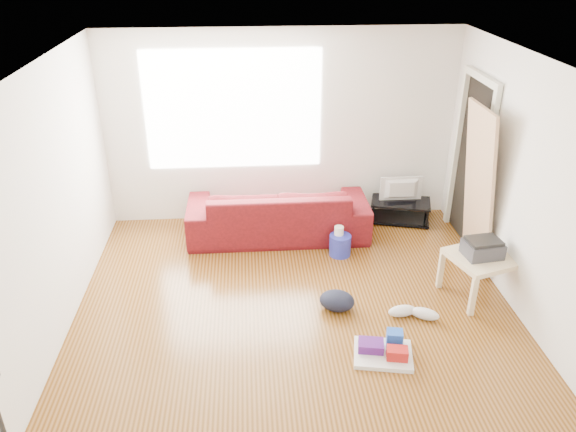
{
  "coord_description": "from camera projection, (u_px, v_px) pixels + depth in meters",
  "views": [
    {
      "loc": [
        -0.43,
        -4.41,
        3.48
      ],
      "look_at": [
        -0.05,
        0.6,
        0.94
      ],
      "focal_mm": 35.0,
      "sensor_mm": 36.0,
      "label": 1
    }
  ],
  "objects": [
    {
      "name": "room",
      "position": [
        305.0,
        207.0,
        5.1
      ],
      "size": [
        4.51,
        5.01,
        2.51
      ],
      "color": "#522C0A",
      "rests_on": "ground"
    },
    {
      "name": "sofa",
      "position": [
        278.0,
        234.0,
        7.26
      ],
      "size": [
        2.27,
        0.89,
        0.66
      ],
      "primitive_type": "imported",
      "rotation": [
        0.0,
        0.0,
        3.14
      ],
      "color": "#3D0C11",
      "rests_on": "ground"
    },
    {
      "name": "tv_stand",
      "position": [
        400.0,
        210.0,
        7.54
      ],
      "size": [
        0.86,
        0.62,
        0.29
      ],
      "rotation": [
        0.0,
        0.0,
        -0.26
      ],
      "color": "black",
      "rests_on": "ground"
    },
    {
      "name": "tv",
      "position": [
        402.0,
        190.0,
        7.4
      ],
      "size": [
        0.57,
        0.07,
        0.33
      ],
      "primitive_type": "imported",
      "rotation": [
        0.0,
        0.0,
        3.14
      ],
      "color": "black",
      "rests_on": "tv_stand"
    },
    {
      "name": "side_table",
      "position": [
        480.0,
        262.0,
        5.86
      ],
      "size": [
        0.75,
        0.75,
        0.49
      ],
      "rotation": [
        0.0,
        0.0,
        0.3
      ],
      "color": "#D2B98C",
      "rests_on": "ground"
    },
    {
      "name": "printer",
      "position": [
        483.0,
        248.0,
        5.78
      ],
      "size": [
        0.41,
        0.33,
        0.19
      ],
      "rotation": [
        0.0,
        0.0,
        0.13
      ],
      "color": "#323238",
      "rests_on": "side_table"
    },
    {
      "name": "bucket",
      "position": [
        340.0,
        254.0,
        6.8
      ],
      "size": [
        0.34,
        0.34,
        0.26
      ],
      "primitive_type": "cylinder",
      "rotation": [
        0.0,
        0.0,
        -0.37
      ],
      "color": "#2630AE",
      "rests_on": "ground"
    },
    {
      "name": "toilet_paper",
      "position": [
        339.0,
        240.0,
        6.75
      ],
      "size": [
        0.11,
        0.11,
        0.1
      ],
      "primitive_type": "cylinder",
      "color": "white",
      "rests_on": "bucket"
    },
    {
      "name": "cleaning_tray",
      "position": [
        384.0,
        350.0,
        5.16
      ],
      "size": [
        0.6,
        0.51,
        0.19
      ],
      "rotation": [
        0.0,
        0.0,
        -0.19
      ],
      "color": "silver",
      "rests_on": "ground"
    },
    {
      "name": "backpack",
      "position": [
        337.0,
        309.0,
        5.82
      ],
      "size": [
        0.44,
        0.39,
        0.2
      ],
      "primitive_type": "ellipsoid",
      "rotation": [
        0.0,
        0.0,
        -0.34
      ],
      "color": "black",
      "rests_on": "ground"
    },
    {
      "name": "sneakers",
      "position": [
        413.0,
        312.0,
        5.66
      ],
      "size": [
        0.53,
        0.27,
        0.12
      ],
      "rotation": [
        0.0,
        0.0,
        -0.31
      ],
      "color": "silver",
      "rests_on": "ground"
    },
    {
      "name": "door_panel",
      "position": [
        467.0,
        260.0,
        6.69
      ],
      "size": [
        0.23,
        0.75,
        1.87
      ],
      "primitive_type": "cube",
      "rotation": [
        0.0,
        -0.1,
        0.0
      ],
      "color": "tan",
      "rests_on": "ground"
    }
  ]
}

